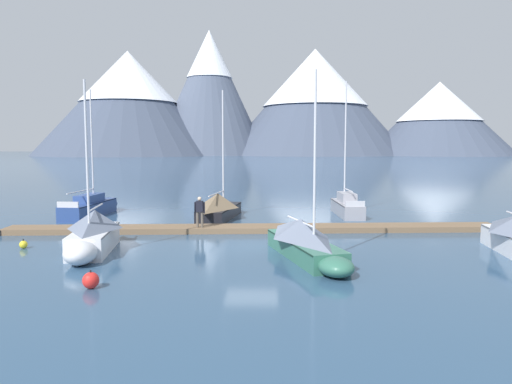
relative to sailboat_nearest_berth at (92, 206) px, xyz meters
name	(u,v)px	position (x,y,z in m)	size (l,w,h in m)	color
ground_plane	(252,246)	(11.34, -9.69, -0.62)	(700.00, 700.00, 0.00)	#2D4C6B
mountain_west_summit	(129,100)	(-57.52, 201.36, 25.81)	(90.19, 90.19, 49.92)	#424C60
mountain_central_massif	(210,91)	(-19.00, 207.87, 30.89)	(56.25, 56.25, 60.91)	#4C566B
mountain_shoulder_ridge	(315,99)	(33.52, 215.80, 27.72)	(93.16, 93.16, 53.06)	#424C60
mountain_east_summit	(439,116)	(92.30, 205.00, 18.12)	(70.94, 70.94, 35.13)	#424C60
dock	(255,229)	(11.34, -5.69, -0.47)	(27.32, 3.79, 0.30)	brown
sailboat_nearest_berth	(92,206)	(0.00, 0.00, 0.00)	(1.93, 6.96, 8.52)	navy
sailboat_second_berth	(93,233)	(4.33, -11.32, 0.25)	(2.32, 5.75, 7.52)	silver
sailboat_mid_dock_port	(220,206)	(8.85, -0.95, 0.19)	(2.60, 6.69, 8.39)	black
sailboat_mid_dock_starboard	(305,240)	(13.72, -12.04, 0.14)	(3.45, 6.98, 7.73)	#336B56
sailboat_far_berth	(345,205)	(17.38, 1.18, 0.00)	(1.65, 6.38, 9.16)	#93939E
person_on_dock	(200,210)	(8.36, -6.34, 0.64)	(0.59, 0.24, 1.69)	brown
mooring_buoy_channel_marker	(91,280)	(6.27, -16.65, -0.34)	(0.55, 0.55, 0.63)	red
mooring_buoy_inner_mooring	(23,245)	(0.78, -10.57, -0.43)	(0.36, 0.36, 0.44)	yellow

